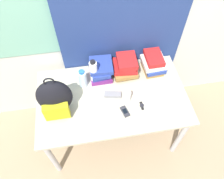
{
  "coord_description": "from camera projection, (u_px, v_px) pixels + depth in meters",
  "views": [
    {
      "loc": [
        -0.18,
        -0.67,
        2.34
      ],
      "look_at": [
        0.0,
        0.4,
        0.81
      ],
      "focal_mm": 35.0,
      "sensor_mm": 36.0,
      "label": 1
    }
  ],
  "objects": [
    {
      "name": "sports_bottle",
      "position": [
        94.0,
        72.0,
        1.94
      ],
      "size": [
        0.07,
        0.07,
        0.28
      ],
      "color": "white",
      "rests_on": "desk"
    },
    {
      "name": "book_stack_center",
      "position": [
        125.0,
        67.0,
        2.03
      ],
      "size": [
        0.23,
        0.25,
        0.2
      ],
      "color": "olive",
      "rests_on": "desk"
    },
    {
      "name": "book_stack_right",
      "position": [
        153.0,
        63.0,
        2.06
      ],
      "size": [
        0.22,
        0.26,
        0.18
      ],
      "color": "olive",
      "rests_on": "desk"
    },
    {
      "name": "ground_plane",
      "position": [
        118.0,
        164.0,
        2.31
      ],
      "size": [
        12.0,
        12.0,
        0.0
      ],
      "primitive_type": "plane",
      "color": "#9E8466"
    },
    {
      "name": "cell_phone",
      "position": [
        125.0,
        112.0,
        1.85
      ],
      "size": [
        0.08,
        0.11,
        0.02
      ],
      "color": "#2D2D33",
      "rests_on": "desk"
    },
    {
      "name": "water_bottle",
      "position": [
        83.0,
        79.0,
        1.95
      ],
      "size": [
        0.07,
        0.07,
        0.2
      ],
      "color": "silver",
      "rests_on": "desk"
    },
    {
      "name": "wall_back",
      "position": [
        102.0,
        12.0,
        1.79
      ],
      "size": [
        6.0,
        0.06,
        2.5
      ],
      "color": "beige",
      "rests_on": "ground_plane"
    },
    {
      "name": "wristwatch",
      "position": [
        142.0,
        106.0,
        1.89
      ],
      "size": [
        0.04,
        0.08,
        0.01
      ],
      "color": "black",
      "rests_on": "desk"
    },
    {
      "name": "book_stack_left",
      "position": [
        100.0,
        70.0,
        2.02
      ],
      "size": [
        0.22,
        0.24,
        0.16
      ],
      "color": "#6B2370",
      "rests_on": "desk"
    },
    {
      "name": "curtain_blue",
      "position": [
        124.0,
        14.0,
        1.77
      ],
      "size": [
        1.14,
        0.04,
        2.5
      ],
      "color": "navy",
      "rests_on": "ground_plane"
    },
    {
      "name": "desk",
      "position": [
        112.0,
        101.0,
        2.02
      ],
      "size": [
        1.34,
        0.79,
        0.71
      ],
      "color": "#B7B299",
      "rests_on": "ground_plane"
    },
    {
      "name": "sunglasses_case",
      "position": [
        113.0,
        95.0,
        1.94
      ],
      "size": [
        0.16,
        0.08,
        0.04
      ],
      "color": "gray",
      "rests_on": "desk"
    },
    {
      "name": "backpack",
      "position": [
        55.0,
        98.0,
        1.73
      ],
      "size": [
        0.28,
        0.2,
        0.42
      ],
      "color": "black",
      "rests_on": "desk"
    },
    {
      "name": "sunscreen_bottle",
      "position": [
        128.0,
        96.0,
        1.87
      ],
      "size": [
        0.04,
        0.04,
        0.14
      ],
      "color": "white",
      "rests_on": "desk"
    }
  ]
}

